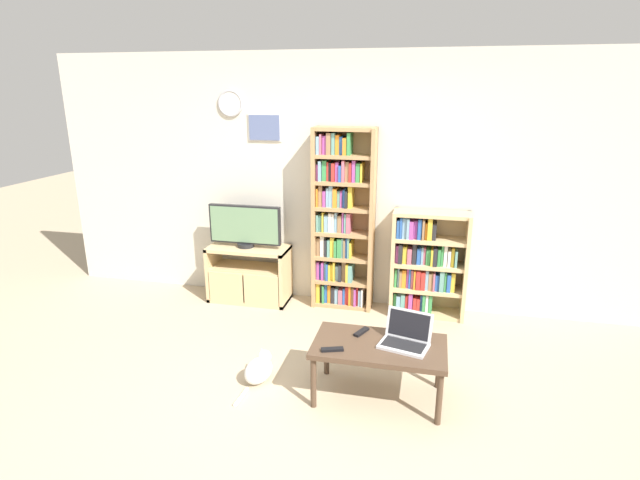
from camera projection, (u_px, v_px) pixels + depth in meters
ground_plane at (297, 413)px, 3.59m from camera, size 18.00×18.00×0.00m
wall_back at (348, 182)px, 5.15m from camera, size 6.51×0.09×2.60m
tv_stand at (249, 274)px, 5.42m from camera, size 0.86×0.40×0.61m
television at (245, 226)px, 5.27m from camera, size 0.78×0.18×0.45m
bookshelf_tall at (341, 223)px, 5.13m from camera, size 0.62×0.26×1.88m
bookshelf_short at (425, 265)px, 5.03m from camera, size 0.75×0.30×1.08m
coffee_table at (379, 350)px, 3.67m from camera, size 0.97×0.54×0.44m
laptop at (406, 337)px, 3.64m from camera, size 0.40×0.34×0.24m
remote_near_laptop at (332, 349)px, 3.56m from camera, size 0.17×0.09×0.02m
remote_far_from_laptop at (361, 332)px, 3.82m from camera, size 0.11×0.16×0.02m
cat at (260, 369)px, 3.94m from camera, size 0.27×0.50×0.26m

